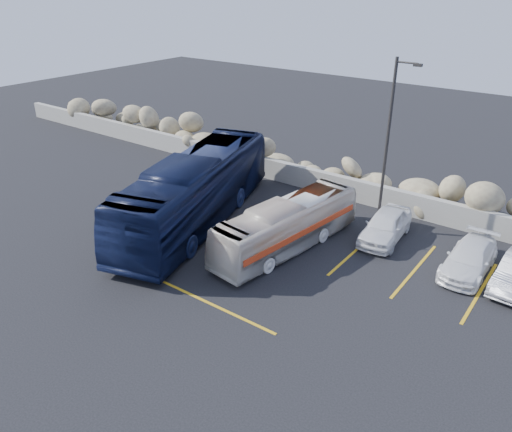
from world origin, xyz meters
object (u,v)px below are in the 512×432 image
Objects in this scene: vintage_bus at (287,225)px; car_a at (386,226)px; lamppost at (388,144)px; tour_coach at (196,190)px; car_c at (469,259)px.

vintage_bus is 4.68m from car_a.
tour_coach is (-7.58, -4.49, -2.61)m from lamppost.
car_c is (4.49, -1.26, -3.72)m from lamppost.
tour_coach is at bearing -149.34° from lamppost.
tour_coach is 12.54m from car_c.
lamppost reaches higher than car_a.
car_c is (7.08, 2.80, -0.53)m from vintage_bus.
tour_coach is at bearing -167.50° from vintage_bus.
car_c is (12.07, 3.23, -1.11)m from tour_coach.
lamppost is 0.66× the size of tour_coach.
vintage_bus is 2.00× the size of car_c.
car_a is at bearing -47.87° from lamppost.
car_c is at bearing -13.73° from car_a.
tour_coach is 3.03× the size of car_c.
car_a is 3.95m from car_c.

